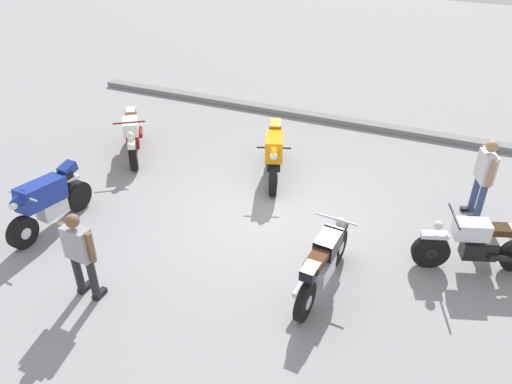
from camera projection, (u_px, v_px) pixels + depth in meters
The scene contains 9 objects.
ground_plane at pixel (271, 216), 10.16m from camera, with size 40.00×40.00×0.00m, color gray.
curb_edge at pixel (332, 119), 13.69m from camera, with size 14.00×0.30×0.15m, color gray.
motorcycle_silver_cruiser at pixel (478, 244), 8.60m from camera, with size 2.03×0.86×1.09m.
motorcycle_orange_sportbike at pixel (274, 153), 11.08m from camera, with size 0.91×1.91×1.14m.
motorcycle_black_cruiser at pixel (323, 263), 8.20m from camera, with size 0.70×2.09×1.09m.
motorcycle_cream_vintage at pixel (133, 136), 11.99m from camera, with size 1.19×1.73×1.07m.
motorcycle_blue_sportbike at pixel (47, 200), 9.56m from camera, with size 0.70×1.96×1.14m.
person_in_white_shirt at pixel (484, 175), 9.66m from camera, with size 0.44×0.63×1.65m.
person_in_gray_shirt at pixel (80, 252), 7.85m from camera, with size 0.63×0.34×1.59m.
Camera 1 is at (2.79, -7.75, 5.97)m, focal length 36.23 mm.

